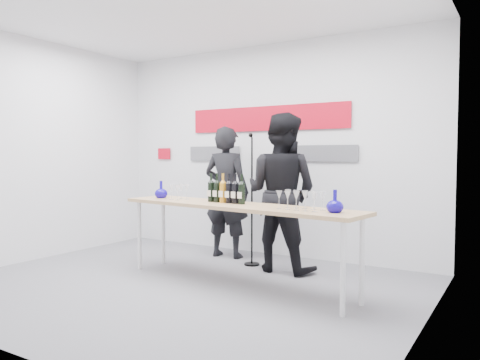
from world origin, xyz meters
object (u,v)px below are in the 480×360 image
(tasting_table, at_px, (235,210))
(presenter_left, at_px, (226,192))
(presenter_right, at_px, (281,192))
(mic_stand, at_px, (252,225))

(tasting_table, bearing_deg, presenter_left, 134.26)
(tasting_table, distance_m, presenter_left, 1.43)
(presenter_left, distance_m, presenter_right, 1.04)
(presenter_left, height_order, presenter_right, presenter_right)
(presenter_right, xyz_separation_m, mic_stand, (-0.44, 0.04, -0.45))
(tasting_table, xyz_separation_m, presenter_right, (0.14, 0.85, 0.14))
(presenter_right, bearing_deg, presenter_left, -14.47)
(tasting_table, relative_size, presenter_left, 1.66)
(tasting_table, distance_m, mic_stand, 0.99)
(tasting_table, relative_size, mic_stand, 1.77)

